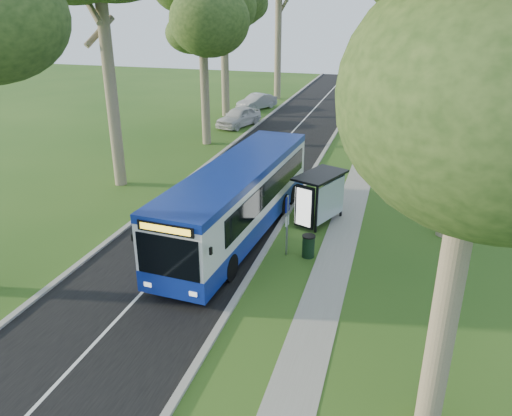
% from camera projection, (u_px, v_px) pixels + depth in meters
% --- Properties ---
extents(ground, '(120.00, 120.00, 0.00)m').
position_uv_depth(ground, '(251.00, 275.00, 19.77)').
color(ground, '#284F18').
rests_on(ground, ground).
extents(road, '(7.00, 100.00, 0.02)m').
position_uv_depth(road, '(244.00, 184.00, 29.54)').
color(road, black).
rests_on(road, ground).
extents(kerb_east, '(0.25, 100.00, 0.12)m').
position_uv_depth(kerb_east, '(302.00, 189.00, 28.61)').
color(kerb_east, '#9E9B93').
rests_on(kerb_east, ground).
extents(kerb_west, '(0.25, 100.00, 0.12)m').
position_uv_depth(kerb_west, '(189.00, 178.00, 30.43)').
color(kerb_west, '#9E9B93').
rests_on(kerb_west, ground).
extents(centre_line, '(0.12, 100.00, 0.00)m').
position_uv_depth(centre_line, '(244.00, 184.00, 29.54)').
color(centre_line, white).
rests_on(centre_line, road).
extents(footpath, '(1.50, 100.00, 0.02)m').
position_uv_depth(footpath, '(354.00, 195.00, 27.85)').
color(footpath, gray).
rests_on(footpath, ground).
extents(bus, '(3.54, 12.90, 3.38)m').
position_uv_depth(bus, '(238.00, 200.00, 22.49)').
color(bus, white).
rests_on(bus, ground).
extents(bus_stop_sign, '(0.11, 0.38, 2.69)m').
position_uv_depth(bus_stop_sign, '(287.00, 219.00, 20.72)').
color(bus_stop_sign, gray).
rests_on(bus_stop_sign, ground).
extents(bus_shelter, '(2.49, 3.22, 2.45)m').
position_uv_depth(bus_shelter, '(321.00, 191.00, 23.56)').
color(bus_shelter, black).
rests_on(bus_shelter, ground).
extents(litter_bin, '(0.56, 0.56, 0.99)m').
position_uv_depth(litter_bin, '(308.00, 246.00, 20.98)').
color(litter_bin, black).
rests_on(litter_bin, ground).
extents(car_white, '(3.22, 5.22, 1.66)m').
position_uv_depth(car_white, '(239.00, 117.00, 43.04)').
color(car_white, silver).
rests_on(car_white, ground).
extents(car_silver, '(3.36, 4.86, 1.52)m').
position_uv_depth(car_silver, '(257.00, 102.00, 49.86)').
color(car_silver, '#9E9FA5').
rests_on(car_silver, ground).
extents(tree_west_c, '(5.20, 5.20, 13.21)m').
position_uv_depth(tree_west_c, '(202.00, 5.00, 34.32)').
color(tree_west_c, '#7A6B56').
rests_on(tree_west_c, ground).
extents(tree_east_a, '(5.20, 5.20, 12.99)m').
position_uv_depth(tree_east_a, '(495.00, 24.00, 9.07)').
color(tree_east_a, '#7A6B56').
rests_on(tree_east_a, ground).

